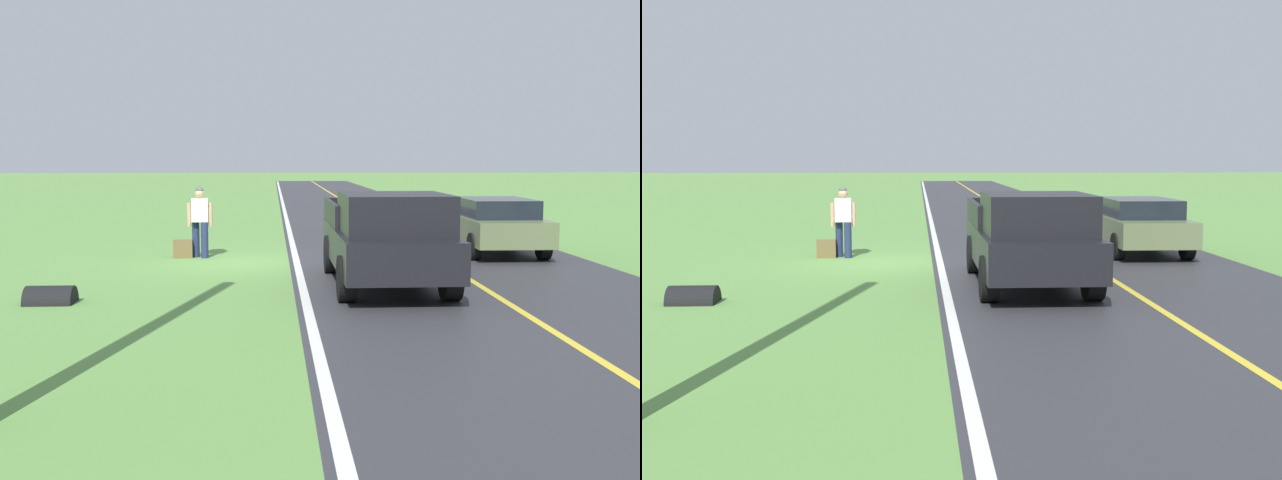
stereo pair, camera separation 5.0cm
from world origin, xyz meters
TOP-DOWN VIEW (x-y plane):
  - ground_plane at (0.00, 0.00)m, footprint 200.00×200.00m
  - road_surface at (-4.62, 0.00)m, footprint 7.17×120.00m
  - lane_edge_line at (-1.21, 0.00)m, footprint 0.16×117.60m
  - lane_centre_line at (-4.62, 0.00)m, footprint 0.14×117.60m
  - hitchhiker_walking at (1.13, -1.16)m, footprint 0.62×0.51m
  - suitcase_carried at (1.54, -1.05)m, footprint 0.47×0.23m
  - pickup_truck_passing at (-2.80, 3.43)m, footprint 2.10×5.40m
  - sedan_near_oncoming at (-6.34, -1.58)m, footprint 1.97×4.42m
  - drainage_culvert at (3.12, 4.68)m, footprint 0.80×0.60m

SIDE VIEW (x-z plane):
  - ground_plane at x=0.00m, z-range 0.00..0.00m
  - drainage_culvert at x=3.12m, z-range -0.30..0.30m
  - road_surface at x=-4.62m, z-range 0.00..0.00m
  - lane_edge_line at x=-1.21m, z-range 0.00..0.01m
  - lane_centre_line at x=-4.62m, z-range 0.00..0.01m
  - suitcase_carried at x=1.54m, z-range 0.00..0.45m
  - sedan_near_oncoming at x=-6.34m, z-range 0.05..1.46m
  - pickup_truck_passing at x=-2.80m, z-range 0.06..1.88m
  - hitchhiker_walking at x=1.13m, z-range 0.11..1.85m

